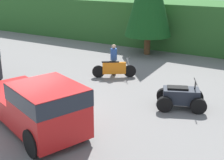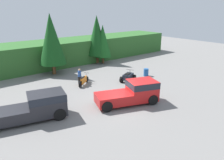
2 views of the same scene
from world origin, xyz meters
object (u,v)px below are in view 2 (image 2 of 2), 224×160
pickup_truck_second (34,107)px  rider_person (80,76)px  steel_barrel (146,72)px  pickup_truck_red (133,92)px  dirt_bike (84,81)px  quad_atv (128,77)px

pickup_truck_second → rider_person: bearing=49.0°
rider_person → steel_barrel: 8.21m
pickup_truck_second → steel_barrel: bearing=23.0°
pickup_truck_red → dirt_bike: pickup_truck_red is taller
pickup_truck_red → quad_atv: bearing=71.3°
pickup_truck_red → steel_barrel: (6.78, 4.69, -0.59)m
dirt_bike → rider_person: bearing=90.3°
quad_atv → rider_person: 5.38m
pickup_truck_red → pickup_truck_second: size_ratio=0.92×
pickup_truck_second → dirt_bike: bearing=45.8°
pickup_truck_second → quad_atv: (11.35, 2.09, -0.54)m
dirt_bike → quad_atv: bearing=-59.3°
quad_atv → pickup_truck_red: bearing=-152.4°
rider_person → quad_atv: bearing=-72.6°
rider_person → steel_barrel: (7.85, -2.36, -0.51)m
steel_barrel → dirt_bike: bearing=165.3°
dirt_bike → rider_person: (-0.25, 0.37, 0.48)m
pickup_truck_red → quad_atv: (3.68, 4.56, -0.54)m
dirt_bike → pickup_truck_second: bearing=177.4°
pickup_truck_second → rider_person: (6.60, 4.57, -0.08)m
pickup_truck_second → steel_barrel: size_ratio=6.98×
rider_person → pickup_truck_second: bearing=169.8°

